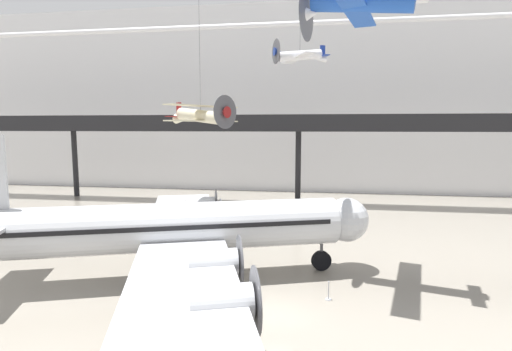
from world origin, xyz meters
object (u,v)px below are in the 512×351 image
at_px(airliner_silver_main, 169,228).
at_px(suspended_plane_cream_biplane, 201,115).
at_px(stanchion_barrier, 328,294).
at_px(suspended_plane_blue_trainer, 362,2).
at_px(suspended_plane_white_twin, 300,56).

relative_size(airliner_silver_main, suspended_plane_cream_biplane, 2.62).
bearing_deg(suspended_plane_cream_biplane, stanchion_barrier, -20.14).
bearing_deg(suspended_plane_blue_trainer, suspended_plane_white_twin, -60.44).
bearing_deg(suspended_plane_cream_biplane, suspended_plane_white_twin, 62.83).
height_order(suspended_plane_white_twin, stanchion_barrier, suspended_plane_white_twin).
height_order(suspended_plane_blue_trainer, stanchion_barrier, suspended_plane_blue_trainer).
distance_m(airliner_silver_main, stanchion_barrier, 10.16).
height_order(airliner_silver_main, suspended_plane_white_twin, suspended_plane_white_twin).
relative_size(airliner_silver_main, stanchion_barrier, 27.38).
xyz_separation_m(airliner_silver_main, suspended_plane_blue_trainer, (11.21, 1.71, 13.24)).
relative_size(suspended_plane_cream_biplane, stanchion_barrier, 10.44).
height_order(suspended_plane_cream_biplane, stanchion_barrier, suspended_plane_cream_biplane).
height_order(suspended_plane_blue_trainer, suspended_plane_cream_biplane, suspended_plane_blue_trainer).
xyz_separation_m(suspended_plane_white_twin, suspended_plane_cream_biplane, (-8.22, -5.51, -5.78)).
distance_m(suspended_plane_white_twin, stanchion_barrier, 24.22).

